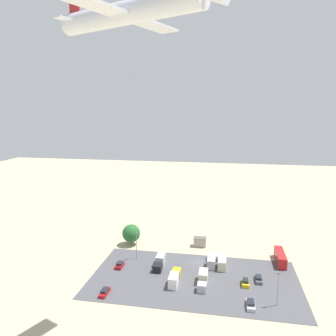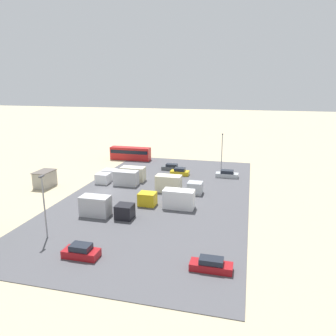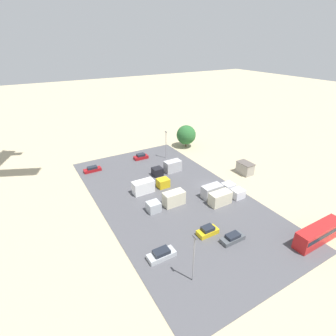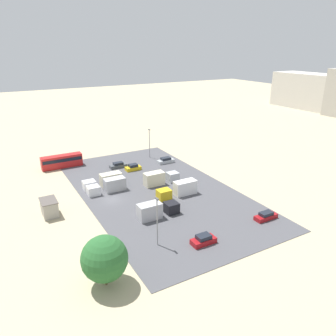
% 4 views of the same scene
% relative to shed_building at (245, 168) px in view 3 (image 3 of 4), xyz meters
% --- Properties ---
extents(ground_plane, '(400.00, 400.00, 0.00)m').
position_rel_shed_building_xyz_m(ground_plane, '(-0.25, 12.72, -1.59)').
color(ground_plane, tan).
extents(parking_lot_surface, '(58.24, 31.40, 0.08)m').
position_rel_shed_building_xyz_m(parking_lot_surface, '(-0.25, 23.03, -1.55)').
color(parking_lot_surface, '#4C4C51').
rests_on(parking_lot_surface, ground).
extents(shed_building, '(4.41, 2.94, 3.16)m').
position_rel_shed_building_xyz_m(shed_building, '(0.00, 0.00, 0.00)').
color(shed_building, '#9E998E').
rests_on(shed_building, ground).
extents(bus, '(2.55, 10.56, 3.31)m').
position_rel_shed_building_xyz_m(bus, '(-25.73, 8.08, 0.27)').
color(bus, red).
rests_on(bus, ground).
extents(parked_car_0, '(1.95, 4.03, 1.62)m').
position_rel_shed_building_xyz_m(parked_car_0, '(-14.37, 23.76, -0.84)').
color(parked_car_0, gold).
rests_on(parked_car_0, ground).
extents(parked_car_1, '(1.73, 4.61, 1.43)m').
position_rel_shed_building_xyz_m(parked_car_1, '(21.71, 34.99, -0.91)').
color(parked_car_1, maroon).
rests_on(parked_car_1, ground).
extents(parked_car_2, '(1.94, 4.20, 1.59)m').
position_rel_shed_building_xyz_m(parked_car_2, '(22.63, 20.05, -0.85)').
color(parked_car_2, maroon).
rests_on(parked_car_2, ground).
extents(parked_car_3, '(1.81, 4.56, 1.45)m').
position_rel_shed_building_xyz_m(parked_car_3, '(-18.09, 21.05, -0.90)').
color(parked_car_3, '#4C5156').
rests_on(parked_car_3, ground).
extents(parked_car_4, '(2.00, 4.77, 1.55)m').
position_rel_shed_building_xyz_m(parked_car_4, '(-15.13, 33.95, -0.86)').
color(parked_car_4, '#ADB2B7').
rests_on(parked_car_4, ground).
extents(parked_truck_0, '(2.32, 9.18, 3.05)m').
position_rel_shed_building_xyz_m(parked_truck_0, '(4.81, 26.23, -0.11)').
color(parked_truck_0, gold).
rests_on(parked_truck_0, ground).
extents(parked_truck_1, '(2.41, 8.99, 2.87)m').
position_rel_shed_building_xyz_m(parked_truck_1, '(-7.88, 13.85, -0.19)').
color(parked_truck_1, silver).
rests_on(parked_truck_1, ground).
extents(parked_truck_2, '(2.39, 8.64, 3.06)m').
position_rel_shed_building_xyz_m(parked_truck_2, '(-2.94, 25.50, -0.11)').
color(parked_truck_2, '#ADB2B7').
rests_on(parked_truck_2, ground).
extents(parked_truck_3, '(2.46, 8.20, 3.03)m').
position_rel_shed_building_xyz_m(parked_truck_3, '(10.80, 17.40, -0.12)').
color(parked_truck_3, black).
rests_on(parked_truck_3, ground).
extents(parked_truck_4, '(2.38, 8.59, 2.86)m').
position_rel_shed_building_xyz_m(parked_truck_4, '(-4.67, 13.63, -0.20)').
color(parked_truck_4, silver).
rests_on(parked_truck_4, ground).
extents(tree_near_shed, '(6.34, 6.34, 7.34)m').
position_rel_shed_building_xyz_m(tree_near_shed, '(24.10, 2.83, 2.58)').
color(tree_near_shed, brown).
rests_on(tree_near_shed, ground).
extents(light_pole_lot_centre, '(0.90, 0.28, 8.42)m').
position_rel_shed_building_xyz_m(light_pole_lot_centre, '(19.24, 13.29, 3.13)').
color(light_pole_lot_centre, gray).
rests_on(light_pole_lot_centre, ground).
extents(light_pole_lot_edge, '(0.90, 0.28, 8.42)m').
position_rel_shed_building_xyz_m(light_pole_lot_edge, '(-21.46, 32.14, 3.13)').
color(light_pole_lot_edge, gray).
rests_on(light_pole_lot_edge, ground).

